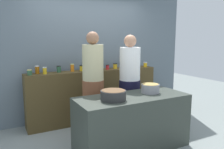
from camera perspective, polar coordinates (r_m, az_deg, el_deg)
The scene contains 20 objects.
ground at distance 3.87m, azimuth 2.52°, elevation -16.27°, with size 12.00×12.00×0.00m, color gray.
storefront_wall at distance 4.81m, azimuth -6.19°, elevation 7.15°, with size 4.80×0.12×3.00m, color slate.
display_shelf at distance 4.63m, azimuth -4.37°, elevation -5.23°, with size 2.70×0.36×1.03m, color #493B1E.
prep_table at distance 3.48m, azimuth 5.13°, elevation -12.01°, with size 1.70×0.70×0.82m, color #333A33.
preserve_jar_0 at distance 4.13m, azimuth -20.18°, elevation 0.50°, with size 0.08×0.08×0.10m.
preserve_jar_1 at distance 4.26m, azimuth -18.46°, elevation 1.17°, with size 0.08×0.08×0.15m.
preserve_jar_2 at distance 4.18m, azimuth -16.71°, elevation 0.96°, with size 0.07×0.07×0.12m.
preserve_jar_3 at distance 4.32m, azimuth -13.36°, elevation 1.36°, with size 0.08×0.08×0.12m.
preserve_jar_4 at distance 4.39m, azimuth -10.05°, elevation 1.72°, with size 0.07×0.07×0.14m.
preserve_jar_5 at distance 4.42m, azimuth -7.67°, elevation 1.64°, with size 0.09×0.09×0.12m.
preserve_jar_6 at distance 4.44m, azimuth -5.61°, elevation 1.81°, with size 0.08×0.08×0.13m.
preserve_jar_7 at distance 4.59m, azimuth -1.16°, elevation 1.90°, with size 0.07×0.07×0.10m.
preserve_jar_8 at distance 4.74m, azimuth 0.80°, elevation 2.19°, with size 0.09×0.09×0.11m.
preserve_jar_9 at distance 4.83m, azimuth 4.51°, elevation 2.22°, with size 0.07×0.07×0.10m.
preserve_jar_10 at distance 4.99m, azimuth 5.53°, elevation 2.44°, with size 0.07×0.07×0.10m.
preserve_jar_11 at distance 5.05m, azimuth 8.45°, elevation 2.52°, with size 0.08×0.08×0.11m.
cooking_pot_left at distance 3.11m, azimuth 0.33°, elevation -5.27°, with size 0.35×0.35×0.14m.
cooking_pot_center at distance 3.57m, azimuth 9.71°, elevation -3.51°, with size 0.28×0.28×0.14m.
cook_with_tongs at distance 3.83m, azimuth -4.79°, elevation -3.81°, with size 0.37×0.37×1.78m.
cook_in_cap at distance 4.02m, azimuth 4.48°, elevation -3.55°, with size 0.38×0.38×1.73m.
Camera 1 is at (-1.78, -3.01, 1.66)m, focal length 36.01 mm.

